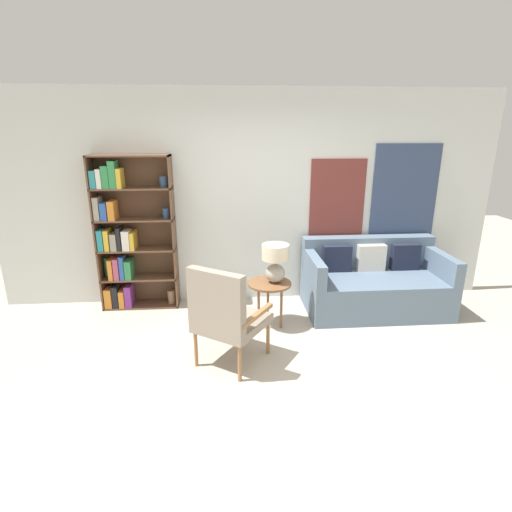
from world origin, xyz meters
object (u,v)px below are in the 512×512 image
object	(u,v)px
bookshelf	(126,237)
table_lamp	(275,261)
side_table	(269,288)
couch	(373,283)
armchair	(225,312)

from	to	relation	value
bookshelf	table_lamp	bearing A→B (deg)	-20.73
side_table	table_lamp	bearing A→B (deg)	11.45
couch	side_table	xyz separation A→B (m)	(-1.38, -0.38, 0.14)
couch	table_lamp	size ratio (longest dim) A/B	3.88
armchair	side_table	xyz separation A→B (m)	(0.51, 0.82, -0.09)
bookshelf	table_lamp	distance (m)	1.91
bookshelf	couch	world-z (taller)	bookshelf
couch	table_lamp	xyz separation A→B (m)	(-1.31, -0.37, 0.46)
bookshelf	couch	distance (m)	3.17
armchair	table_lamp	bearing A→B (deg)	55.04
table_lamp	armchair	bearing A→B (deg)	-124.96
armchair	table_lamp	size ratio (longest dim) A/B	2.29
side_table	table_lamp	xyz separation A→B (m)	(0.07, 0.01, 0.32)
table_lamp	bookshelf	bearing A→B (deg)	159.27
bookshelf	table_lamp	size ratio (longest dim) A/B	4.32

